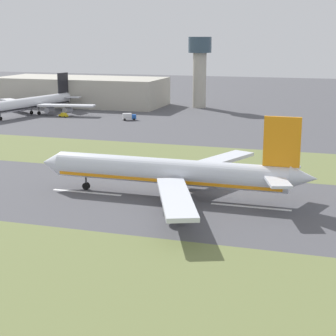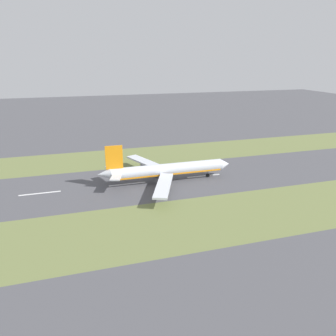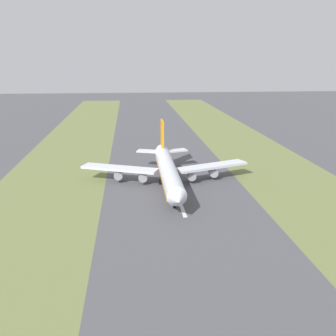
{
  "view_description": "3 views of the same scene",
  "coord_description": "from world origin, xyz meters",
  "px_view_note": "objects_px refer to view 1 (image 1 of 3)",
  "views": [
    {
      "loc": [
        -119.57,
        -33.63,
        37.21
      ],
      "look_at": [
        2.26,
        4.29,
        7.0
      ],
      "focal_mm": 60.0,
      "sensor_mm": 36.0,
      "label": 1
    },
    {
      "loc": [
        147.67,
        -39.64,
        58.31
      ],
      "look_at": [
        2.26,
        4.29,
        7.0
      ],
      "focal_mm": 35.0,
      "sensor_mm": 36.0,
      "label": 2
    },
    {
      "loc": [
        15.55,
        138.63,
        44.78
      ],
      "look_at": [
        2.26,
        4.29,
        7.0
      ],
      "focal_mm": 42.0,
      "sensor_mm": 36.0,
      "label": 3
    }
  ],
  "objects_px": {
    "airplane_main_jet": "(176,173)",
    "airplane_parked_apron": "(33,103)",
    "apron_car": "(63,115)",
    "service_truck": "(129,117)",
    "control_tower": "(200,64)",
    "terminal_building": "(82,91)"
  },
  "relations": [
    {
      "from": "control_tower",
      "to": "apron_car",
      "type": "height_order",
      "value": "control_tower"
    },
    {
      "from": "airplane_main_jet",
      "to": "service_truck",
      "type": "xyz_separation_m",
      "value": [
        112.32,
        55.25,
        -4.36
      ]
    },
    {
      "from": "control_tower",
      "to": "airplane_parked_apron",
      "type": "distance_m",
      "value": 87.37
    },
    {
      "from": "apron_car",
      "to": "airplane_parked_apron",
      "type": "bearing_deg",
      "value": 79.81
    },
    {
      "from": "control_tower",
      "to": "apron_car",
      "type": "xyz_separation_m",
      "value": [
        -53.51,
        51.81,
        -21.52
      ]
    },
    {
      "from": "control_tower",
      "to": "service_truck",
      "type": "xyz_separation_m",
      "value": [
        -53.67,
        18.96,
        -20.86
      ]
    },
    {
      "from": "airplane_main_jet",
      "to": "apron_car",
      "type": "xyz_separation_m",
      "value": [
        112.48,
        88.1,
        -5.02
      ]
    },
    {
      "from": "terminal_building",
      "to": "airplane_parked_apron",
      "type": "bearing_deg",
      "value": 173.78
    },
    {
      "from": "control_tower",
      "to": "airplane_parked_apron",
      "type": "xyz_separation_m",
      "value": [
        -50.36,
        69.36,
        -16.94
      ]
    },
    {
      "from": "airplane_main_jet",
      "to": "airplane_parked_apron",
      "type": "relative_size",
      "value": 1.09
    },
    {
      "from": "control_tower",
      "to": "airplane_parked_apron",
      "type": "relative_size",
      "value": 0.59
    },
    {
      "from": "airplane_main_jet",
      "to": "service_truck",
      "type": "relative_size",
      "value": 10.55
    },
    {
      "from": "airplane_main_jet",
      "to": "apron_car",
      "type": "relative_size",
      "value": 14.32
    },
    {
      "from": "airplane_parked_apron",
      "to": "airplane_main_jet",
      "type": "bearing_deg",
      "value": -137.59
    },
    {
      "from": "service_truck",
      "to": "apron_car",
      "type": "relative_size",
      "value": 1.36
    },
    {
      "from": "airplane_parked_apron",
      "to": "control_tower",
      "type": "bearing_deg",
      "value": -54.02
    },
    {
      "from": "airplane_main_jet",
      "to": "service_truck",
      "type": "bearing_deg",
      "value": 26.19
    },
    {
      "from": "terminal_building",
      "to": "control_tower",
      "type": "distance_m",
      "value": 66.75
    },
    {
      "from": "service_truck",
      "to": "apron_car",
      "type": "xyz_separation_m",
      "value": [
        0.16,
        32.85,
        -0.66
      ]
    },
    {
      "from": "airplane_main_jet",
      "to": "apron_car",
      "type": "distance_m",
      "value": 142.97
    },
    {
      "from": "terminal_building",
      "to": "apron_car",
      "type": "height_order",
      "value": "terminal_building"
    },
    {
      "from": "apron_car",
      "to": "service_truck",
      "type": "bearing_deg",
      "value": -90.28
    }
  ]
}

